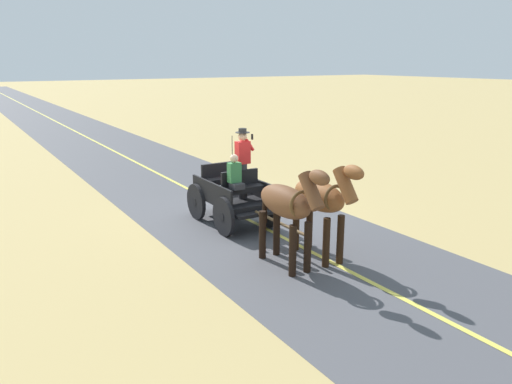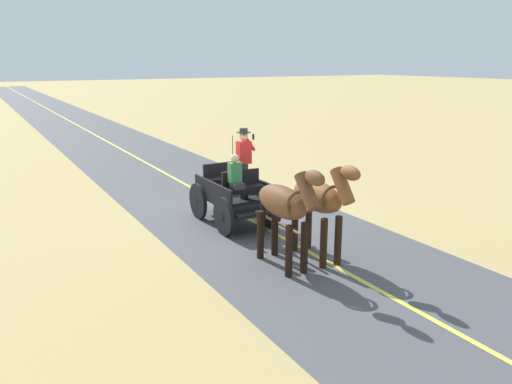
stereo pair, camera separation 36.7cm
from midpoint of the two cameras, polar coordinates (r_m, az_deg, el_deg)
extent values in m
plane|color=tan|center=(13.65, -2.50, -2.77)|extent=(200.00, 200.00, 0.00)
cube|color=#4C4C51|center=(13.65, -2.50, -2.76)|extent=(5.23, 160.00, 0.01)
cube|color=#DBCC4C|center=(13.65, -2.50, -2.74)|extent=(0.12, 160.00, 0.00)
cube|color=black|center=(12.94, -3.62, -0.73)|extent=(1.20, 2.20, 0.12)
cube|color=black|center=(13.14, -1.45, 0.79)|extent=(0.06, 2.09, 0.44)
cube|color=black|center=(12.62, -5.92, 0.13)|extent=(0.06, 2.09, 0.44)
cube|color=black|center=(11.95, -0.83, -2.53)|extent=(1.08, 0.24, 0.08)
cube|color=black|center=(14.02, -5.93, -0.32)|extent=(0.72, 0.20, 0.06)
cube|color=black|center=(12.33, -2.31, 0.33)|extent=(1.02, 0.36, 0.14)
cube|color=black|center=(12.43, -2.73, 1.49)|extent=(1.02, 0.08, 0.44)
cube|color=black|center=(13.27, -4.66, 1.34)|extent=(1.02, 0.36, 0.14)
cube|color=black|center=(13.38, -5.03, 2.40)|extent=(1.02, 0.08, 0.44)
cylinder|color=black|center=(12.67, 0.64, -1.90)|extent=(0.10, 0.96, 0.96)
cylinder|color=black|center=(12.67, 0.64, -1.90)|extent=(0.12, 0.21, 0.21)
cylinder|color=black|center=(12.05, -4.59, -2.83)|extent=(0.10, 0.96, 0.96)
cylinder|color=black|center=(12.05, -4.59, -2.83)|extent=(0.12, 0.21, 0.21)
cylinder|color=black|center=(13.94, -2.75, -0.35)|extent=(0.10, 0.96, 0.96)
cylinder|color=black|center=(13.94, -2.75, -0.35)|extent=(0.12, 0.21, 0.21)
cylinder|color=black|center=(13.38, -7.62, -1.11)|extent=(0.10, 0.96, 0.96)
cylinder|color=black|center=(13.38, -7.62, -1.11)|extent=(0.12, 0.21, 0.21)
cylinder|color=brown|center=(11.15, 1.77, -3.56)|extent=(0.07, 2.00, 0.07)
cylinder|color=black|center=(12.03, -3.59, 3.37)|extent=(0.02, 0.02, 1.30)
cylinder|color=#2D2D33|center=(12.60, -2.34, 1.26)|extent=(0.22, 0.22, 0.90)
cube|color=red|center=(12.45, -2.38, 4.52)|extent=(0.34, 0.22, 0.56)
sphere|color=tan|center=(12.39, -2.40, 6.34)|extent=(0.22, 0.22, 0.22)
cylinder|color=black|center=(12.37, -2.40, 6.80)|extent=(0.36, 0.36, 0.01)
cylinder|color=black|center=(12.36, -2.40, 7.03)|extent=(0.20, 0.20, 0.10)
cylinder|color=red|center=(12.47, -1.57, 5.39)|extent=(0.26, 0.08, 0.32)
cube|color=black|center=(12.46, -1.29, 6.31)|extent=(0.02, 0.07, 0.14)
cube|color=#2D2D33|center=(12.08, -3.07, 0.69)|extent=(0.28, 0.32, 0.14)
cube|color=#387F47|center=(12.11, -3.36, 2.23)|extent=(0.30, 0.20, 0.48)
sphere|color=beige|center=(12.04, -3.39, 3.86)|extent=(0.20, 0.20, 0.20)
ellipsoid|color=brown|center=(10.55, 6.17, -0.39)|extent=(0.62, 1.58, 0.64)
cylinder|color=black|center=(10.50, 8.60, -5.40)|extent=(0.15, 0.15, 1.05)
cylinder|color=black|center=(10.29, 7.00, -5.77)|extent=(0.15, 0.15, 1.05)
cylinder|color=black|center=(11.32, 5.19, -3.77)|extent=(0.15, 0.15, 1.05)
cylinder|color=black|center=(11.13, 3.64, -4.08)|extent=(0.15, 0.15, 1.05)
cylinder|color=brown|center=(9.80, 9.11, 0.74)|extent=(0.28, 0.66, 0.73)
ellipsoid|color=brown|center=(9.57, 10.01, 2.22)|extent=(0.24, 0.55, 0.28)
cube|color=black|center=(9.81, 9.05, 0.97)|extent=(0.08, 0.50, 0.56)
cylinder|color=black|center=(11.22, 3.92, -1.02)|extent=(0.11, 0.11, 0.70)
torus|color=brown|center=(10.11, 7.99, -0.66)|extent=(0.55, 0.09, 0.55)
ellipsoid|color=brown|center=(10.06, 2.26, -1.08)|extent=(0.56, 1.56, 0.64)
cylinder|color=black|center=(10.00, 4.85, -6.31)|extent=(0.15, 0.15, 1.05)
cylinder|color=black|center=(9.80, 3.13, -6.73)|extent=(0.15, 0.15, 1.05)
cylinder|color=black|center=(10.84, 1.39, -4.57)|extent=(0.15, 0.15, 1.05)
cylinder|color=black|center=(10.66, -0.25, -4.91)|extent=(0.15, 0.15, 1.05)
cylinder|color=brown|center=(9.29, 5.20, 0.09)|extent=(0.26, 0.65, 0.73)
ellipsoid|color=brown|center=(9.05, 6.09, 1.64)|extent=(0.22, 0.54, 0.28)
cube|color=black|center=(9.30, 5.13, 0.33)|extent=(0.06, 0.50, 0.56)
cylinder|color=black|center=(10.74, 0.03, -1.71)|extent=(0.11, 0.11, 0.70)
torus|color=brown|center=(9.60, 4.09, -1.37)|extent=(0.55, 0.07, 0.55)
camera|label=1|loc=(0.18, -90.89, -0.24)|focal=35.08mm
camera|label=2|loc=(0.18, 89.11, 0.24)|focal=35.08mm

